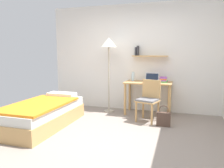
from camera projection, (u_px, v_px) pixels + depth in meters
ground_plane at (112, 139)px, 3.58m from camera, size 5.28×5.28×0.00m
wall_back at (136, 58)px, 5.31m from camera, size 4.40×0.27×2.60m
bed at (43, 114)px, 4.19m from camera, size 0.91×1.85×0.54m
desk at (148, 88)px, 4.99m from camera, size 1.08×0.58×0.76m
desk_chair at (149, 98)px, 4.50m from camera, size 0.52×0.50×0.86m
standing_lamp at (109, 47)px, 5.07m from camera, size 0.37×0.37×1.78m
laptop at (152, 79)px, 5.03m from camera, size 0.32×0.23×0.21m
water_bottle at (133, 76)px, 5.12m from camera, size 0.07×0.07×0.22m
book_stack at (163, 80)px, 4.92m from camera, size 0.18×0.25×0.12m
handbag at (164, 119)px, 4.20m from camera, size 0.27×0.11×0.42m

